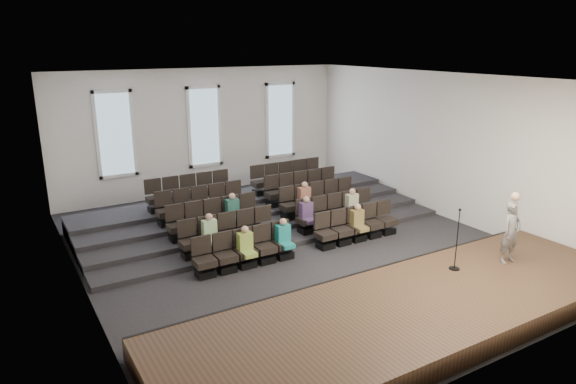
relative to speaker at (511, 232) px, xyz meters
name	(u,v)px	position (x,y,z in m)	size (l,w,h in m)	color
ground	(294,246)	(-3.55, 4.75, -1.31)	(14.00, 14.00, 0.00)	black
ceiling	(295,78)	(-3.55, 4.75, 3.70)	(12.00, 14.00, 0.02)	white
wall_back	(204,131)	(-3.55, 11.77, 1.19)	(12.00, 0.04, 5.00)	silver
wall_front	(501,245)	(-3.55, -2.27, 1.19)	(12.00, 0.04, 5.00)	silver
wall_left	(74,197)	(-9.57, 4.75, 1.19)	(0.04, 14.00, 5.00)	silver
wall_right	(442,146)	(2.47, 4.75, 1.19)	(0.04, 14.00, 5.00)	silver
stage	(415,311)	(-3.55, -0.35, -1.06)	(11.80, 3.60, 0.50)	#40301B
stage_lip	(364,281)	(-3.55, 1.42, -1.06)	(11.80, 0.06, 0.52)	black
risers	(248,212)	(-3.55, 7.92, -1.11)	(11.80, 4.80, 0.60)	black
seating_rows	(270,211)	(-3.55, 6.29, -0.63)	(6.80, 4.70, 1.67)	black
windows	(204,127)	(-3.55, 11.70, 1.39)	(8.44, 0.10, 3.24)	white
audience	(289,218)	(-3.55, 5.07, -0.50)	(5.45, 2.64, 1.10)	#90AB44
speaker	(511,232)	(0.00, 0.00, 0.00)	(0.59, 0.39, 1.62)	slate
mic_stand	(456,251)	(-1.53, 0.38, -0.33)	(0.27, 0.27, 1.59)	black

